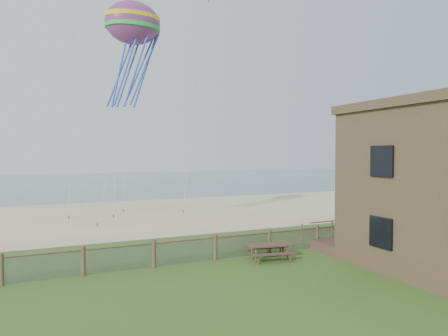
{
  "coord_description": "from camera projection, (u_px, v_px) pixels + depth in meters",
  "views": [
    {
      "loc": [
        -7.42,
        -11.47,
        5.09
      ],
      "look_at": [
        1.36,
        8.0,
        4.34
      ],
      "focal_mm": 32.0,
      "sensor_mm": 36.0,
      "label": 1
    }
  ],
  "objects": [
    {
      "name": "sand_beach",
      "position": [
        141.0,
        214.0,
        33.72
      ],
      "size": [
        72.0,
        20.0,
        0.02
      ],
      "primitive_type": "cube",
      "color": "tan",
      "rests_on": "ground"
    },
    {
      "name": "ocean",
      "position": [
        89.0,
        182.0,
        73.81
      ],
      "size": [
        160.0,
        68.0,
        0.02
      ],
      "primitive_type": "cube",
      "color": "slate",
      "rests_on": "ground"
    },
    {
      "name": "picnic_table",
      "position": [
        270.0,
        251.0,
        19.22
      ],
      "size": [
        2.3,
        1.89,
        0.87
      ],
      "primitive_type": null,
      "rotation": [
        0.0,
        0.0,
        -0.17
      ],
      "color": "brown",
      "rests_on": "ground"
    },
    {
      "name": "motel_deck",
      "position": [
        424.0,
        236.0,
        23.56
      ],
      "size": [
        15.0,
        2.0,
        0.5
      ],
      "primitive_type": "cube",
      "color": "brown",
      "rests_on": "ground"
    },
    {
      "name": "octopus_kite",
      "position": [
        133.0,
        52.0,
        25.77
      ],
      "size": [
        3.92,
        3.05,
        7.33
      ],
      "primitive_type": null,
      "rotation": [
        0.0,
        0.0,
        0.16
      ],
      "color": "red"
    },
    {
      "name": "chainlink_fence",
      "position": [
        215.0,
        249.0,
        19.13
      ],
      "size": [
        36.2,
        0.2,
        1.25
      ],
      "primitive_type": null,
      "color": "brown",
      "rests_on": "ground"
    },
    {
      "name": "ground",
      "position": [
        284.0,
        302.0,
        13.68
      ],
      "size": [
        160.0,
        160.0,
        0.0
      ],
      "primitive_type": "plane",
      "color": "#3A5E20",
      "rests_on": "ground"
    }
  ]
}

